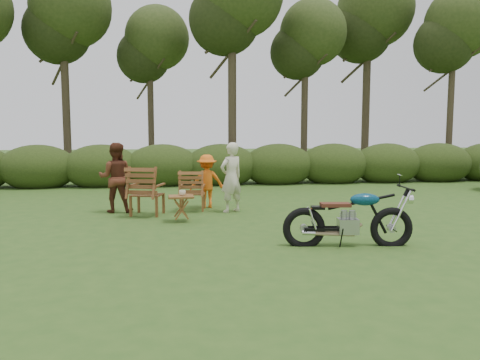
{
  "coord_description": "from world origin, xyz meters",
  "views": [
    {
      "loc": [
        -1.6,
        -6.92,
        1.84
      ],
      "look_at": [
        -0.36,
        1.86,
        0.9
      ],
      "focal_mm": 35.0,
      "sensor_mm": 36.0,
      "label": 1
    }
  ],
  "objects": [
    {
      "name": "ground",
      "position": [
        0.0,
        0.0,
        0.0
      ],
      "size": [
        80.0,
        80.0,
        0.0
      ],
      "primitive_type": "plane",
      "color": "#2D501A",
      "rests_on": "ground"
    },
    {
      "name": "cup",
      "position": [
        -1.45,
        2.54,
        0.58
      ],
      "size": [
        0.17,
        0.17,
        0.11
      ],
      "primitive_type": "imported",
      "rotation": [
        0.0,
        0.0,
        0.36
      ],
      "color": "beige",
      "rests_on": "side_table"
    },
    {
      "name": "lawn_chair_left",
      "position": [
        -2.2,
        3.36,
        0.0
      ],
      "size": [
        0.91,
        0.91,
        1.06
      ],
      "primitive_type": null,
      "rotation": [
        0.0,
        0.0,
        2.86
      ],
      "color": "#5D3117",
      "rests_on": "ground"
    },
    {
      "name": "tree_line",
      "position": [
        0.5,
        9.74,
        3.81
      ],
      "size": [
        22.52,
        11.62,
        8.14
      ],
      "color": "#3C3120",
      "rests_on": "ground"
    },
    {
      "name": "adult_a",
      "position": [
        -0.34,
        3.48,
        0.0
      ],
      "size": [
        0.69,
        0.62,
        1.58
      ],
      "primitive_type": "imported",
      "rotation": [
        0.0,
        0.0,
        3.67
      ],
      "color": "beige",
      "rests_on": "ground"
    },
    {
      "name": "motorcycle",
      "position": [
        1.13,
        0.12,
        0.0
      ],
      "size": [
        2.05,
        1.0,
        1.12
      ],
      "primitive_type": null,
      "rotation": [
        0.0,
        0.0,
        -0.13
      ],
      "color": "#0A658E",
      "rests_on": "ground"
    },
    {
      "name": "child",
      "position": [
        -0.84,
        4.16,
        0.0
      ],
      "size": [
        0.86,
        0.54,
        1.27
      ],
      "primitive_type": "imported",
      "rotation": [
        0.0,
        0.0,
        3.23
      ],
      "color": "orange",
      "rests_on": "ground"
    },
    {
      "name": "lawn_chair_right",
      "position": [
        -1.2,
        3.84,
        0.0
      ],
      "size": [
        0.72,
        0.72,
        0.93
      ],
      "primitive_type": null,
      "rotation": [
        0.0,
        0.0,
        3.0
      ],
      "color": "brown",
      "rests_on": "ground"
    },
    {
      "name": "adult_b",
      "position": [
        -2.92,
        3.82,
        0.0
      ],
      "size": [
        0.79,
        0.63,
        1.57
      ],
      "primitive_type": "imported",
      "rotation": [
        0.0,
        0.0,
        3.1
      ],
      "color": "#542818",
      "rests_on": "ground"
    },
    {
      "name": "side_table",
      "position": [
        -1.48,
        2.49,
        0.27
      ],
      "size": [
        0.54,
        0.46,
        0.53
      ],
      "primitive_type": null,
      "rotation": [
        0.0,
        0.0,
        0.05
      ],
      "color": "#5A2F16",
      "rests_on": "ground"
    }
  ]
}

